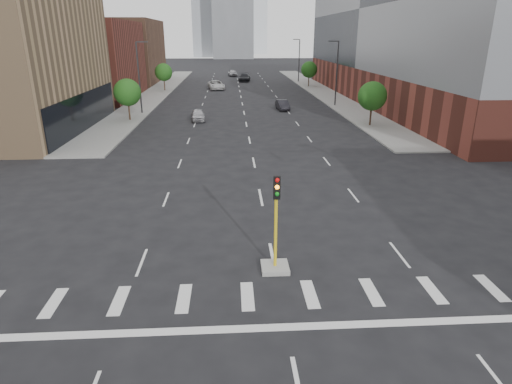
{
  "coord_description": "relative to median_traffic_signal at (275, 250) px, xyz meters",
  "views": [
    {
      "loc": [
        -1.82,
        -7.47,
        9.69
      ],
      "look_at": [
        -0.65,
        12.16,
        2.5
      ],
      "focal_mm": 30.0,
      "sensor_mm": 36.0,
      "label": 1
    }
  ],
  "objects": [
    {
      "name": "streetlight_left",
      "position": [
        -13.41,
        41.03,
        4.04
      ],
      "size": [
        1.6,
        0.22,
        9.07
      ],
      "color": "#2D2D30",
      "rests_on": "ground"
    },
    {
      "name": "tree_left_near",
      "position": [
        -14.0,
        36.03,
        2.42
      ],
      "size": [
        3.2,
        3.2,
        4.85
      ],
      "color": "#382619",
      "rests_on": "ground"
    },
    {
      "name": "building_right_main",
      "position": [
        29.5,
        51.03,
        10.03
      ],
      "size": [
        24.0,
        70.0,
        22.0
      ],
      "color": "brown",
      "rests_on": "ground"
    },
    {
      "name": "car_near_left",
      "position": [
        -5.75,
        35.74,
        -0.29
      ],
      "size": [
        1.94,
        4.11,
        1.36
      ],
      "primitive_type": "imported",
      "rotation": [
        0.0,
        0.0,
        0.08
      ],
      "color": "#ABABAF",
      "rests_on": "ground"
    },
    {
      "name": "car_far_left",
      "position": [
        -4.47,
        68.05,
        -0.14
      ],
      "size": [
        3.71,
        6.36,
        1.66
      ],
      "primitive_type": "imported",
      "rotation": [
        0.0,
        0.0,
        0.17
      ],
      "color": "silver",
      "rests_on": "ground"
    },
    {
      "name": "car_distant",
      "position": [
        -1.05,
        96.58,
        -0.16
      ],
      "size": [
        2.52,
        4.97,
        1.62
      ],
      "primitive_type": "imported",
      "rotation": [
        0.0,
        0.0,
        0.13
      ],
      "color": "#A1A0A5",
      "rests_on": "ground"
    },
    {
      "name": "building_left_far_a",
      "position": [
        -27.5,
        57.03,
        5.03
      ],
      "size": [
        20.0,
        22.0,
        12.0
      ],
      "primitive_type": "cube",
      "color": "brown",
      "rests_on": "ground"
    },
    {
      "name": "tree_right_far",
      "position": [
        14.0,
        71.03,
        2.42
      ],
      "size": [
        3.2,
        3.2,
        4.85
      ],
      "color": "#382619",
      "rests_on": "ground"
    },
    {
      "name": "sidewalk_right_far",
      "position": [
        15.0,
        65.03,
        -0.9
      ],
      "size": [
        5.0,
        92.0,
        0.15
      ],
      "primitive_type": "cube",
      "color": "gray",
      "rests_on": "ground"
    },
    {
      "name": "tower_mid",
      "position": [
        0.0,
        191.03,
        21.03
      ],
      "size": [
        18.0,
        18.0,
        44.0
      ],
      "primitive_type": "cube",
      "color": "slate",
      "rests_on": "ground"
    },
    {
      "name": "building_left_far_b",
      "position": [
        -27.5,
        83.03,
        5.53
      ],
      "size": [
        20.0,
        24.0,
        13.0
      ],
      "primitive_type": "cube",
      "color": "brown",
      "rests_on": "ground"
    },
    {
      "name": "median_traffic_signal",
      "position": [
        0.0,
        0.0,
        0.0
      ],
      "size": [
        1.2,
        1.2,
        4.4
      ],
      "color": "#999993",
      "rests_on": "ground"
    },
    {
      "name": "tree_right_near",
      "position": [
        14.0,
        31.03,
        2.42
      ],
      "size": [
        3.2,
        3.2,
        4.85
      ],
      "color": "#382619",
      "rests_on": "ground"
    },
    {
      "name": "car_mid_right",
      "position": [
        5.43,
        43.14,
        -0.3
      ],
      "size": [
        1.74,
        4.16,
        1.34
      ],
      "primitive_type": "imported",
      "rotation": [
        0.0,
        0.0,
        0.08
      ],
      "color": "black",
      "rests_on": "ground"
    },
    {
      "name": "streetlight_right_b",
      "position": [
        13.41,
        81.03,
        4.04
      ],
      "size": [
        1.6,
        0.22,
        9.07
      ],
      "color": "#2D2D30",
      "rests_on": "ground"
    },
    {
      "name": "tree_left_far",
      "position": [
        -14.0,
        66.03,
        2.42
      ],
      "size": [
        3.2,
        3.2,
        4.85
      ],
      "color": "#382619",
      "rests_on": "ground"
    },
    {
      "name": "car_deep_right",
      "position": [
        1.5,
        83.31,
        -0.12
      ],
      "size": [
        2.98,
        6.07,
        1.7
      ],
      "primitive_type": "imported",
      "rotation": [
        0.0,
        0.0,
        -0.11
      ],
      "color": "black",
      "rests_on": "ground"
    },
    {
      "name": "sidewalk_left_far",
      "position": [
        -15.0,
        65.03,
        -0.9
      ],
      "size": [
        5.0,
        92.0,
        0.15
      ],
      "primitive_type": "cube",
      "color": "gray",
      "rests_on": "ground"
    },
    {
      "name": "streetlight_right_a",
      "position": [
        13.41,
        46.03,
        4.04
      ],
      "size": [
        1.6,
        0.22,
        9.07
      ],
      "color": "#2D2D30",
      "rests_on": "ground"
    }
  ]
}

